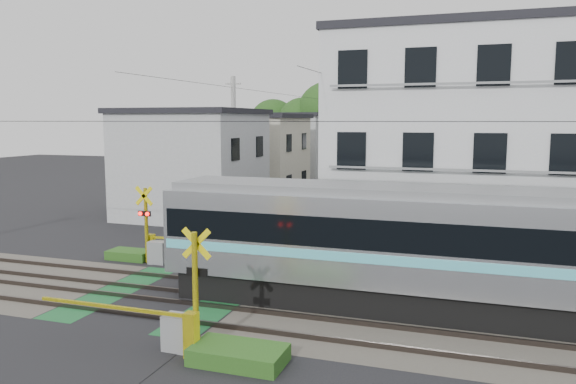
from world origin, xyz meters
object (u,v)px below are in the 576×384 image
(crossing_signal_far, at_px, (157,246))
(crossing_signal_near, at_px, (180,324))
(pedestrian, at_px, (349,181))
(apartment_block, at_px, (458,144))

(crossing_signal_far, bearing_deg, crossing_signal_near, -54.71)
(crossing_signal_near, distance_m, crossing_signal_far, 8.95)
(crossing_signal_far, xyz_separation_m, pedestrian, (2.41, 24.12, 0.17))
(apartment_block, bearing_deg, pedestrian, 115.40)
(apartment_block, bearing_deg, crossing_signal_far, -152.22)
(crossing_signal_far, height_order, apartment_block, apartment_block)
(crossing_signal_far, height_order, pedestrian, crossing_signal_far)
(pedestrian, bearing_deg, apartment_block, 124.95)
(crossing_signal_near, bearing_deg, apartment_block, 65.78)
(apartment_block, bearing_deg, crossing_signal_near, -114.22)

